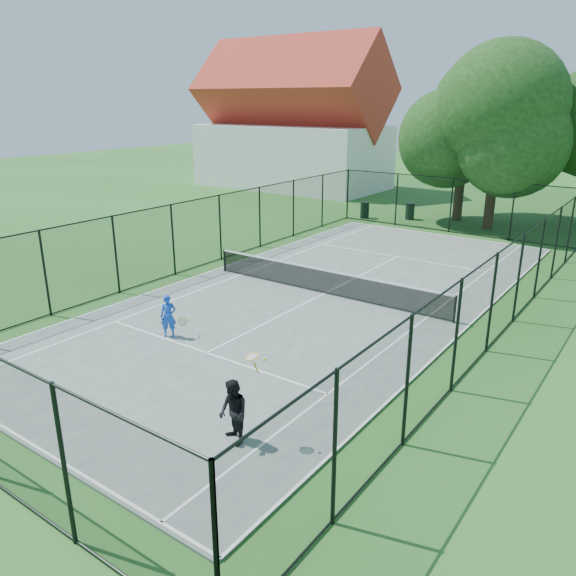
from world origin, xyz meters
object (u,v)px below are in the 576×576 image
Objects in this scene: tennis_net at (325,281)px; player_black at (233,412)px; trash_bin_left at (365,210)px; trash_bin_right at (410,211)px; player_blue at (168,316)px.

player_black reaches higher than tennis_net.
trash_bin_left is 2.75m from trash_bin_right.
trash_bin_left is at bearing 101.08° from player_blue.
tennis_net is 9.99× the size of trash_bin_left.
trash_bin_right is 21.25m from player_blue.
trash_bin_left is at bearing 112.42° from tennis_net.
player_black is at bearing -68.16° from trash_bin_left.
trash_bin_right reaches higher than tennis_net.
player_blue is (3.90, -19.91, 0.22)m from trash_bin_left.
trash_bin_left is 24.83m from player_black.
player_blue reaches higher than trash_bin_left.
player_blue is (-1.76, -6.19, 0.15)m from tennis_net.
player_blue is at bearing -105.90° from tennis_net.
player_blue is at bearing -78.92° from trash_bin_left.
trash_bin_left is 0.50× the size of player_black.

